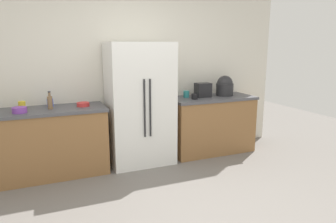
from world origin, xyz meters
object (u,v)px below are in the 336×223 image
Objects in this scene: bowl_a at (83,104)px; bottle_a at (50,102)px; bowl_c at (19,110)px; rice_cooker at (225,86)px; toaster at (203,90)px; cup_b at (194,97)px; cup_c at (186,94)px; cup_a at (22,105)px; cup_d at (50,103)px; refrigerator at (140,104)px.

bottle_a is at bearing -176.72° from bowl_a.
rice_cooker is at bearing 2.83° from bowl_c.
bottle_a is 1.39× the size of bowl_a.
bottle_a reaches higher than toaster.
cup_b is 0.55× the size of bowl_a.
toaster is 2.61m from bowl_c.
toaster is at bearing -14.68° from cup_c.
cup_a is (-0.33, 0.16, -0.04)m from bottle_a.
cup_a is 0.58× the size of bowl_a.
cup_d is at bearing 177.39° from rice_cooker.
cup_d reaches higher than bowl_a.
bottle_a is at bearing 177.96° from cup_b.
rice_cooker is 0.66m from cup_c.
toaster reaches higher than cup_b.
cup_a is 0.94× the size of cup_c.
refrigerator is 7.42× the size of toaster.
toaster is at bearing -2.93° from cup_d.
cup_b is at bearing -2.04° from bottle_a.
rice_cooker is 1.94× the size of bowl_a.
refrigerator is at bearing -1.82° from bowl_a.
cup_b is 2.04m from cup_d.
cup_b reaches higher than bowl_c.
refrigerator is 1.06m from toaster.
refrigerator reaches higher than cup_b.
bowl_a is 0.78m from bowl_c.
bowl_a is (-0.79, 0.03, 0.05)m from refrigerator.
cup_a reaches higher than cup_b.
cup_b is at bearing -3.39° from bowl_a.
rice_cooker is at bearing 0.81° from bowl_a.
cup_b is at bearing 0.49° from bowl_c.
toaster is 0.73× the size of rice_cooker.
cup_c is at bearing 3.65° from bottle_a.
bowl_a is at bearing 178.18° from refrigerator.
bowl_a is at bearing -10.09° from cup_a.
cup_d is (-2.03, 0.25, 0.01)m from cup_b.
cup_c is at bearing 3.75° from bowl_a.
bowl_c is (-2.39, -0.02, -0.01)m from cup_b.
cup_d is at bearing 36.56° from bowl_c.
cup_c is (-0.26, 0.07, -0.06)m from toaster.
cup_b is (2.37, -0.23, -0.01)m from cup_a.
bottle_a is at bearing 179.93° from refrigerator.
bowl_c is (-0.36, -0.27, -0.02)m from cup_d.
cup_c is at bearing -0.71° from cup_a.
bottle_a reaches higher than cup_d.
cup_d is (0.01, 0.18, -0.04)m from bottle_a.
rice_cooker reaches higher than cup_b.
bottle_a reaches higher than cup_c.
bottle_a reaches higher than cup_b.
cup_d is 0.43m from bowl_a.
bottle_a is at bearing -178.46° from toaster.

